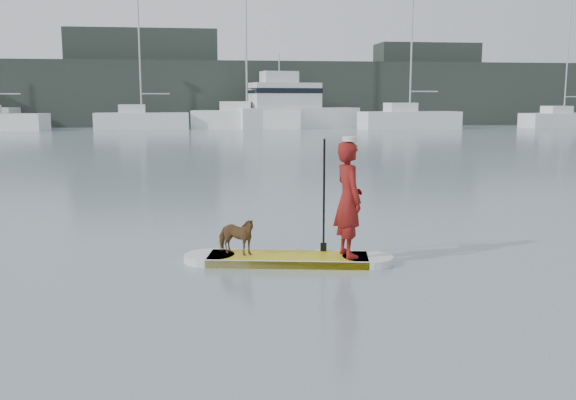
{
  "coord_description": "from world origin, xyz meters",
  "views": [
    {
      "loc": [
        -4.67,
        -9.58,
        2.56
      ],
      "look_at": [
        -3.35,
        0.15,
        1.0
      ],
      "focal_mm": 40.0,
      "sensor_mm": 36.0,
      "label": 1
    }
  ],
  "objects": [
    {
      "name": "ground",
      "position": [
        0.0,
        0.0,
        0.0
      ],
      "size": [
        140.0,
        140.0,
        0.0
      ],
      "primitive_type": "plane",
      "color": "slate",
      "rests_on": "ground"
    },
    {
      "name": "paddleboard",
      "position": [
        -3.35,
        0.15,
        0.06
      ],
      "size": [
        3.26,
        1.27,
        0.12
      ],
      "rotation": [
        0.0,
        0.0,
        -0.19
      ],
      "color": "gold",
      "rests_on": "ground"
    },
    {
      "name": "paddler",
      "position": [
        -2.43,
        -0.03,
        1.02
      ],
      "size": [
        0.52,
        0.71,
        1.8
      ],
      "primitive_type": "imported",
      "rotation": [
        0.0,
        0.0,
        1.72
      ],
      "color": "maroon",
      "rests_on": "paddleboard"
    },
    {
      "name": "white_cap",
      "position": [
        -2.43,
        -0.03,
        1.95
      ],
      "size": [
        0.22,
        0.22,
        0.07
      ],
      "primitive_type": "cylinder",
      "color": "silver",
      "rests_on": "paddler"
    },
    {
      "name": "dog",
      "position": [
        -4.16,
        0.3,
        0.42
      ],
      "size": [
        0.77,
        0.66,
        0.6
      ],
      "primitive_type": "imported",
      "rotation": [
        0.0,
        0.0,
        0.98
      ],
      "color": "#51351C",
      "rests_on": "paddleboard"
    },
    {
      "name": "paddle",
      "position": [
        -2.75,
        0.34,
        0.8
      ],
      "size": [
        0.1,
        0.3,
        2.0
      ],
      "rotation": [
        0.0,
        0.0,
        -0.19
      ],
      "color": "black",
      "rests_on": "ground"
    },
    {
      "name": "sailboat_c",
      "position": [
        -9.67,
        45.82,
        0.82
      ],
      "size": [
        7.83,
        3.01,
        11.05
      ],
      "rotation": [
        0.0,
        0.0,
        0.06
      ],
      "color": "white",
      "rests_on": "ground"
    },
    {
      "name": "sailboat_d",
      "position": [
        -0.81,
        46.19,
        0.98
      ],
      "size": [
        9.62,
        4.29,
        13.69
      ],
      "rotation": [
        0.0,
        0.0,
        -0.16
      ],
      "color": "white",
      "rests_on": "ground"
    },
    {
      "name": "sailboat_e",
      "position": [
        12.78,
        43.26,
        0.87
      ],
      "size": [
        8.65,
        3.56,
        12.21
      ],
      "rotation": [
        0.0,
        0.0,
        0.1
      ],
      "color": "white",
      "rests_on": "ground"
    },
    {
      "name": "sailboat_f",
      "position": [
        27.61,
        44.64,
        0.81
      ],
      "size": [
        8.31,
        3.8,
        11.99
      ],
      "rotation": [
        0.0,
        0.0,
        0.18
      ],
      "color": "white",
      "rests_on": "ground"
    },
    {
      "name": "motor_yacht_a",
      "position": [
        3.24,
        46.79,
        1.81
      ],
      "size": [
        11.21,
        5.45,
        6.46
      ],
      "rotation": [
        0.0,
        0.0,
        0.21
      ],
      "color": "white",
      "rests_on": "ground"
    },
    {
      "name": "shore_mass",
      "position": [
        0.0,
        53.0,
        3.0
      ],
      "size": [
        90.0,
        6.0,
        6.0
      ],
      "primitive_type": "cube",
      "color": "black",
      "rests_on": "ground"
    },
    {
      "name": "shore_building_west",
      "position": [
        -10.0,
        54.0,
        4.5
      ],
      "size": [
        14.0,
        4.0,
        9.0
      ],
      "primitive_type": "cube",
      "color": "black",
      "rests_on": "ground"
    },
    {
      "name": "shore_building_east",
      "position": [
        18.0,
        54.0,
        4.0
      ],
      "size": [
        10.0,
        4.0,
        8.0
      ],
      "primitive_type": "cube",
      "color": "black",
      "rests_on": "ground"
    }
  ]
}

